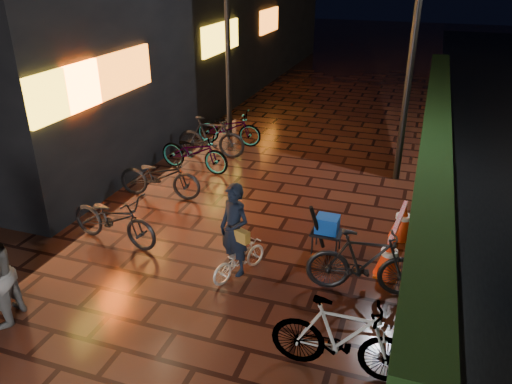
% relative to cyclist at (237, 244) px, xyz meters
% --- Properties ---
extents(ground, '(80.00, 80.00, 0.00)m').
position_rel_cyclist_xyz_m(ground, '(-0.33, -0.49, -0.63)').
color(ground, '#381911').
rests_on(ground, ground).
extents(hedge, '(0.70, 20.00, 1.00)m').
position_rel_cyclist_xyz_m(hedge, '(2.97, 7.51, -0.13)').
color(hedge, black).
rests_on(hedge, ground).
extents(lamp_post_hedge, '(0.55, 0.16, 5.73)m').
position_rel_cyclist_xyz_m(lamp_post_hedge, '(2.18, 5.11, 2.52)').
color(lamp_post_hedge, black).
rests_on(lamp_post_hedge, ground).
extents(lamp_post_sf, '(0.55, 0.17, 5.69)m').
position_rel_cyclist_xyz_m(lamp_post_sf, '(-2.97, 7.10, 2.50)').
color(lamp_post_sf, black).
rests_on(lamp_post_sf, ground).
extents(cyclist, '(0.86, 1.24, 1.69)m').
position_rel_cyclist_xyz_m(cyclist, '(0.00, 0.00, 0.00)').
color(cyclist, silver).
rests_on(cyclist, ground).
extents(traffic_barrier, '(0.59, 1.83, 0.74)m').
position_rel_cyclist_xyz_m(traffic_barrier, '(2.45, 1.54, -0.26)').
color(traffic_barrier, '#F6320C').
rests_on(traffic_barrier, ground).
extents(cart_assembly, '(0.56, 0.56, 1.02)m').
position_rel_cyclist_xyz_m(cart_assembly, '(1.24, 1.24, -0.10)').
color(cart_assembly, black).
rests_on(cart_assembly, ground).
extents(parked_bikes_storefront, '(2.12, 6.61, 1.10)m').
position_rel_cyclist_xyz_m(parked_bikes_storefront, '(-2.64, 3.49, -0.12)').
color(parked_bikes_storefront, black).
rests_on(parked_bikes_storefront, ground).
extents(parked_bikes_hedge, '(1.89, 2.50, 1.10)m').
position_rel_cyclist_xyz_m(parked_bikes_hedge, '(2.04, -0.67, -0.08)').
color(parked_bikes_hedge, black).
rests_on(parked_bikes_hedge, ground).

